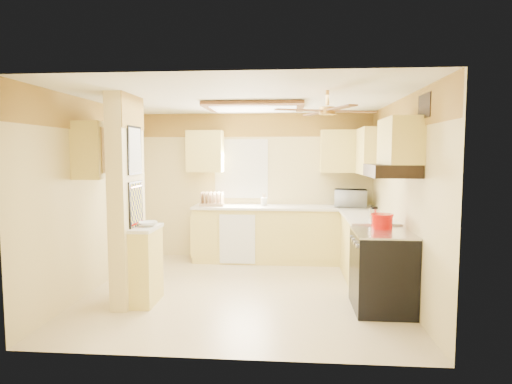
# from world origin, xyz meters

# --- Properties ---
(floor) EXTENTS (4.00, 4.00, 0.00)m
(floor) POSITION_xyz_m (0.00, 0.00, 0.00)
(floor) COLOR beige
(floor) RESTS_ON ground
(ceiling) EXTENTS (4.00, 4.00, 0.00)m
(ceiling) POSITION_xyz_m (0.00, 0.00, 2.50)
(ceiling) COLOR white
(ceiling) RESTS_ON wall_back
(wall_back) EXTENTS (4.00, 0.00, 4.00)m
(wall_back) POSITION_xyz_m (0.00, 1.90, 1.25)
(wall_back) COLOR beige
(wall_back) RESTS_ON floor
(wall_front) EXTENTS (4.00, 0.00, 4.00)m
(wall_front) POSITION_xyz_m (0.00, -1.90, 1.25)
(wall_front) COLOR beige
(wall_front) RESTS_ON floor
(wall_left) EXTENTS (0.00, 3.80, 3.80)m
(wall_left) POSITION_xyz_m (-2.00, 0.00, 1.25)
(wall_left) COLOR beige
(wall_left) RESTS_ON floor
(wall_right) EXTENTS (0.00, 3.80, 3.80)m
(wall_right) POSITION_xyz_m (2.00, 0.00, 1.25)
(wall_right) COLOR beige
(wall_right) RESTS_ON floor
(wallpaper_border) EXTENTS (4.00, 0.02, 0.40)m
(wallpaper_border) POSITION_xyz_m (0.00, 1.88, 2.30)
(wallpaper_border) COLOR gold
(wallpaper_border) RESTS_ON wall_back
(partition_column) EXTENTS (0.20, 0.70, 2.50)m
(partition_column) POSITION_xyz_m (-1.35, -0.55, 1.25)
(partition_column) COLOR beige
(partition_column) RESTS_ON floor
(partition_ledge) EXTENTS (0.25, 0.55, 0.90)m
(partition_ledge) POSITION_xyz_m (-1.13, -0.55, 0.45)
(partition_ledge) COLOR #FBE071
(partition_ledge) RESTS_ON floor
(ledge_top) EXTENTS (0.28, 0.58, 0.04)m
(ledge_top) POSITION_xyz_m (-1.13, -0.55, 0.92)
(ledge_top) COLOR silver
(ledge_top) RESTS_ON partition_ledge
(lower_cabinets_back) EXTENTS (3.00, 0.60, 0.90)m
(lower_cabinets_back) POSITION_xyz_m (0.50, 1.60, 0.45)
(lower_cabinets_back) COLOR #FBE071
(lower_cabinets_back) RESTS_ON floor
(lower_cabinets_right) EXTENTS (0.60, 1.40, 0.90)m
(lower_cabinets_right) POSITION_xyz_m (1.70, 0.60, 0.45)
(lower_cabinets_right) COLOR #FBE071
(lower_cabinets_right) RESTS_ON floor
(countertop_back) EXTENTS (3.04, 0.64, 0.04)m
(countertop_back) POSITION_xyz_m (0.50, 1.59, 0.92)
(countertop_back) COLOR silver
(countertop_back) RESTS_ON lower_cabinets_back
(countertop_right) EXTENTS (0.64, 1.44, 0.04)m
(countertop_right) POSITION_xyz_m (1.69, 0.60, 0.92)
(countertop_right) COLOR silver
(countertop_right) RESTS_ON lower_cabinets_right
(dishwasher_panel) EXTENTS (0.58, 0.02, 0.80)m
(dishwasher_panel) POSITION_xyz_m (-0.25, 1.29, 0.43)
(dishwasher_panel) COLOR white
(dishwasher_panel) RESTS_ON lower_cabinets_back
(window) EXTENTS (0.92, 0.02, 1.02)m
(window) POSITION_xyz_m (-0.25, 1.89, 1.55)
(window) COLOR white
(window) RESTS_ON wall_back
(upper_cab_back_left) EXTENTS (0.60, 0.35, 0.70)m
(upper_cab_back_left) POSITION_xyz_m (-0.85, 1.72, 1.85)
(upper_cab_back_left) COLOR #FBE071
(upper_cab_back_left) RESTS_ON wall_back
(upper_cab_back_right) EXTENTS (0.90, 0.35, 0.70)m
(upper_cab_back_right) POSITION_xyz_m (1.55, 1.72, 1.85)
(upper_cab_back_right) COLOR #FBE071
(upper_cab_back_right) RESTS_ON wall_back
(upper_cab_right) EXTENTS (0.35, 1.00, 0.70)m
(upper_cab_right) POSITION_xyz_m (1.82, 1.25, 1.85)
(upper_cab_right) COLOR #FBE071
(upper_cab_right) RESTS_ON wall_right
(upper_cab_left_wall) EXTENTS (0.35, 0.75, 0.70)m
(upper_cab_left_wall) POSITION_xyz_m (-1.82, -0.25, 1.85)
(upper_cab_left_wall) COLOR #FBE071
(upper_cab_left_wall) RESTS_ON wall_left
(upper_cab_over_stove) EXTENTS (0.35, 0.76, 0.52)m
(upper_cab_over_stove) POSITION_xyz_m (1.82, -0.55, 1.95)
(upper_cab_over_stove) COLOR #FBE071
(upper_cab_over_stove) RESTS_ON wall_right
(stove) EXTENTS (0.68, 0.77, 0.92)m
(stove) POSITION_xyz_m (1.67, -0.55, 0.46)
(stove) COLOR black
(stove) RESTS_ON floor
(range_hood) EXTENTS (0.50, 0.76, 0.14)m
(range_hood) POSITION_xyz_m (1.74, -0.55, 1.62)
(range_hood) COLOR black
(range_hood) RESTS_ON upper_cab_over_stove
(poster_menu) EXTENTS (0.02, 0.42, 0.57)m
(poster_menu) POSITION_xyz_m (-1.24, -0.55, 1.85)
(poster_menu) COLOR black
(poster_menu) RESTS_ON partition_column
(poster_nashville) EXTENTS (0.02, 0.42, 0.57)m
(poster_nashville) POSITION_xyz_m (-1.24, -0.55, 1.20)
(poster_nashville) COLOR black
(poster_nashville) RESTS_ON partition_column
(ceiling_light_panel) EXTENTS (1.35, 0.95, 0.06)m
(ceiling_light_panel) POSITION_xyz_m (0.10, 0.50, 2.46)
(ceiling_light_panel) COLOR brown
(ceiling_light_panel) RESTS_ON ceiling
(ceiling_fan) EXTENTS (1.15, 1.15, 0.26)m
(ceiling_fan) POSITION_xyz_m (1.00, -0.70, 2.29)
(ceiling_fan) COLOR gold
(ceiling_fan) RESTS_ON ceiling
(vent_grate) EXTENTS (0.02, 0.40, 0.25)m
(vent_grate) POSITION_xyz_m (1.98, -0.90, 2.30)
(vent_grate) COLOR black
(vent_grate) RESTS_ON wall_right
(microwave) EXTENTS (0.56, 0.41, 0.29)m
(microwave) POSITION_xyz_m (1.59, 1.60, 1.08)
(microwave) COLOR white
(microwave) RESTS_ON countertop_back
(bowl) EXTENTS (0.30, 0.30, 0.06)m
(bowl) POSITION_xyz_m (-1.11, -0.52, 0.97)
(bowl) COLOR white
(bowl) RESTS_ON ledge_top
(dutch_oven) EXTENTS (0.26, 0.26, 0.18)m
(dutch_oven) POSITION_xyz_m (1.70, -0.31, 1.00)
(dutch_oven) COLOR red
(dutch_oven) RESTS_ON stove
(kettle) EXTENTS (0.13, 0.13, 0.20)m
(kettle) POSITION_xyz_m (1.67, 0.00, 1.03)
(kettle) COLOR silver
(kettle) RESTS_ON countertop_right
(dish_rack) EXTENTS (0.42, 0.33, 0.23)m
(dish_rack) POSITION_xyz_m (-0.72, 1.57, 1.02)
(dish_rack) COLOR tan
(dish_rack) RESTS_ON countertop_back
(utensil_crock) EXTENTS (0.10, 0.10, 0.20)m
(utensil_crock) POSITION_xyz_m (0.16, 1.65, 1.01)
(utensil_crock) COLOR white
(utensil_crock) RESTS_ON countertop_back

